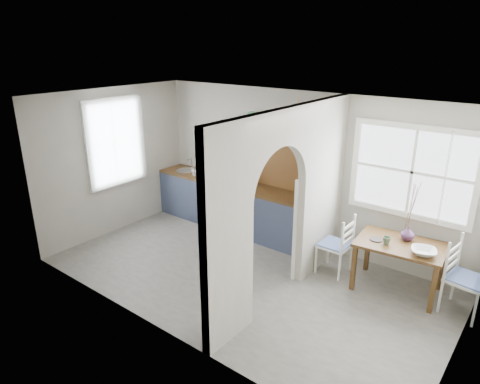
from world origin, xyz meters
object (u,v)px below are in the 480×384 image
Objects in this scene: chair_left at (335,244)px; chair_right at (467,279)px; dining_table at (398,267)px; kettle at (309,196)px; vase at (408,234)px.

chair_left is 1.79m from chair_right.
dining_table is 1.70m from kettle.
dining_table is at bearing -100.93° from vase.
chair_right reaches higher than chair_left.
dining_table is 5.48× the size of kettle.
dining_table is 5.89× the size of vase.
dining_table is at bearing 97.21° from chair_right.
dining_table is 0.88m from chair_right.
chair_right is at bearing -12.20° from vase.
vase reaches higher than dining_table.
kettle reaches higher than chair_left.
vase is at bearing 86.46° from chair_right.
dining_table is at bearing 96.34° from chair_left.
dining_table is 1.15× the size of chair_right.
vase is (0.03, 0.16, 0.46)m from dining_table.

